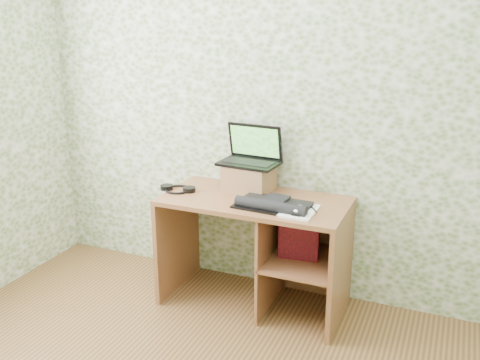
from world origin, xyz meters
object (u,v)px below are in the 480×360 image
at_px(desk, 267,237).
at_px(notepad, 299,211).
at_px(riser, 249,178).
at_px(keyboard, 274,205).
at_px(laptop, 251,154).

xyz_separation_m(desk, notepad, (0.26, -0.14, 0.28)).
distance_m(riser, notepad, 0.51).
height_order(riser, keyboard, riser).
distance_m(desk, notepad, 0.40).
relative_size(desk, riser, 3.95).
bearing_deg(keyboard, riser, 139.62).
bearing_deg(laptop, notepad, -31.12).
distance_m(keyboard, notepad, 0.16).
height_order(desk, laptop, laptop).
height_order(desk, keyboard, keyboard).
bearing_deg(notepad, riser, 149.11).
relative_size(desk, keyboard, 2.39).
bearing_deg(keyboard, notepad, 3.01).
relative_size(keyboard, notepad, 1.80).
distance_m(desk, riser, 0.42).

